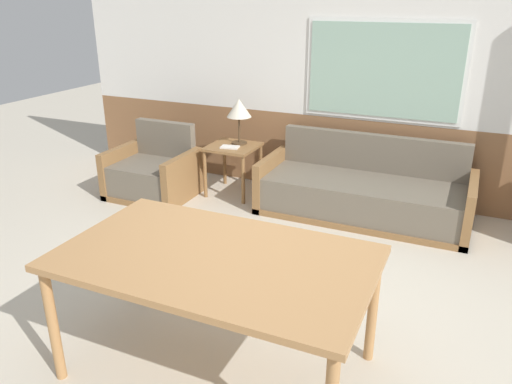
% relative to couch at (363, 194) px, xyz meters
% --- Properties ---
extents(ground_plane, '(16.00, 16.00, 0.00)m').
position_rel_couch_xyz_m(ground_plane, '(-0.06, -2.10, -0.24)').
color(ground_plane, beige).
extents(wall_back, '(7.20, 0.09, 2.70)m').
position_rel_couch_xyz_m(wall_back, '(-0.06, 0.53, 1.12)').
color(wall_back, '#8E603D').
rests_on(wall_back, ground_plane).
extents(couch, '(2.08, 0.82, 0.78)m').
position_rel_couch_xyz_m(couch, '(0.00, 0.00, 0.00)').
color(couch, olive).
rests_on(couch, ground_plane).
extents(armchair, '(0.89, 0.73, 0.79)m').
position_rel_couch_xyz_m(armchair, '(-2.27, -0.41, 0.01)').
color(armchair, olive).
rests_on(armchair, ground_plane).
extents(side_table, '(0.53, 0.53, 0.57)m').
position_rel_couch_xyz_m(side_table, '(-1.48, 0.02, 0.23)').
color(side_table, olive).
rests_on(side_table, ground_plane).
extents(table_lamp, '(0.27, 0.27, 0.50)m').
position_rel_couch_xyz_m(table_lamp, '(-1.45, 0.11, 0.72)').
color(table_lamp, '#4C3823').
rests_on(table_lamp, side_table).
extents(book_stack, '(0.21, 0.15, 0.02)m').
position_rel_couch_xyz_m(book_stack, '(-1.47, -0.07, 0.34)').
color(book_stack, white).
rests_on(book_stack, side_table).
extents(dining_table, '(1.75, 1.03, 0.77)m').
position_rel_couch_xyz_m(dining_table, '(-0.28, -2.59, 0.47)').
color(dining_table, '#B27F4C').
rests_on(dining_table, ground_plane).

